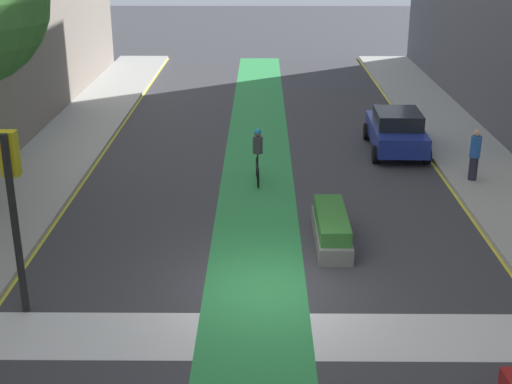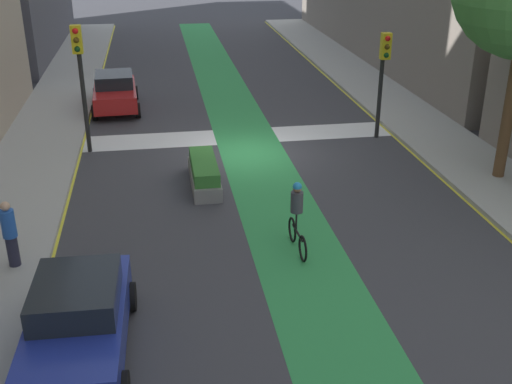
% 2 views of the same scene
% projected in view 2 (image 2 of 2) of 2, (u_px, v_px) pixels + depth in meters
% --- Properties ---
extents(ground_plane, '(120.00, 120.00, 0.00)m').
position_uv_depth(ground_plane, '(247.00, 154.00, 22.82)').
color(ground_plane, '#38383D').
extents(bike_lane_paint, '(2.40, 60.00, 0.01)m').
position_uv_depth(bike_lane_paint, '(253.00, 153.00, 22.85)').
color(bike_lane_paint, '#2D8C47').
rests_on(bike_lane_paint, ground_plane).
extents(crosswalk_band, '(12.00, 1.80, 0.01)m').
position_uv_depth(crosswalk_band, '(239.00, 136.00, 24.62)').
color(crosswalk_band, silver).
rests_on(crosswalk_band, ground_plane).
extents(sidewalk_left, '(3.00, 60.00, 0.15)m').
position_uv_depth(sidewalk_left, '(441.00, 141.00, 23.89)').
color(sidewalk_left, '#9E9E99').
rests_on(sidewalk_left, ground_plane).
extents(curb_stripe_left, '(0.16, 60.00, 0.01)m').
position_uv_depth(curb_stripe_left, '(404.00, 145.00, 23.70)').
color(curb_stripe_left, yellow).
rests_on(curb_stripe_left, ground_plane).
extents(sidewalk_right, '(3.00, 60.00, 0.15)m').
position_uv_depth(sidewalk_right, '(32.00, 164.00, 21.69)').
color(sidewalk_right, '#9E9E99').
rests_on(sidewalk_right, ground_plane).
extents(curb_stripe_right, '(0.16, 60.00, 0.01)m').
position_uv_depth(curb_stripe_right, '(77.00, 163.00, 21.94)').
color(curb_stripe_right, yellow).
rests_on(curb_stripe_right, ground_plane).
extents(traffic_signal_near_right, '(0.35, 0.52, 4.58)m').
position_uv_depth(traffic_signal_near_right, '(80.00, 66.00, 21.65)').
color(traffic_signal_near_right, black).
rests_on(traffic_signal_near_right, ground_plane).
extents(traffic_signal_near_left, '(0.35, 0.52, 4.04)m').
position_uv_depth(traffic_signal_near_left, '(383.00, 65.00, 23.26)').
color(traffic_signal_near_left, black).
rests_on(traffic_signal_near_left, ground_plane).
extents(car_red_right_near, '(2.18, 4.28, 1.57)m').
position_uv_depth(car_red_right_near, '(115.00, 91.00, 27.76)').
color(car_red_right_near, '#A51919').
rests_on(car_red_right_near, ground_plane).
extents(car_blue_right_far, '(2.12, 4.25, 1.57)m').
position_uv_depth(car_blue_right_far, '(78.00, 320.00, 12.13)').
color(car_blue_right_far, navy).
rests_on(car_blue_right_far, ground_plane).
extents(cyclist_in_lane, '(0.32, 1.73, 1.86)m').
position_uv_depth(cyclist_in_lane, '(297.00, 215.00, 15.94)').
color(cyclist_in_lane, black).
rests_on(cyclist_in_lane, ground_plane).
extents(pedestrian_sidewalk_right_a, '(0.34, 0.34, 1.69)m').
position_uv_depth(pedestrian_sidewalk_right_a, '(10.00, 233.00, 14.95)').
color(pedestrian_sidewalk_right_a, '#262638').
rests_on(pedestrian_sidewalk_right_a, sidewalk_right).
extents(median_planter, '(0.86, 3.00, 0.85)m').
position_uv_depth(median_planter, '(204.00, 173.00, 20.04)').
color(median_planter, slate).
rests_on(median_planter, ground_plane).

